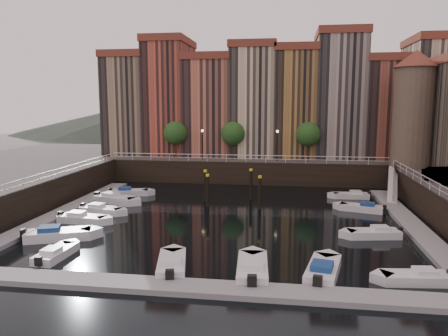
% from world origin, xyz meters
% --- Properties ---
extents(ground, '(200.00, 200.00, 0.00)m').
position_xyz_m(ground, '(0.00, 0.00, 0.00)').
color(ground, black).
rests_on(ground, ground).
extents(quay_far, '(80.00, 20.00, 3.00)m').
position_xyz_m(quay_far, '(0.00, 26.00, 1.50)').
color(quay_far, black).
rests_on(quay_far, ground).
extents(dock_left, '(2.00, 28.00, 0.35)m').
position_xyz_m(dock_left, '(-16.20, -1.00, 0.17)').
color(dock_left, gray).
rests_on(dock_left, ground).
extents(dock_right, '(2.00, 28.00, 0.35)m').
position_xyz_m(dock_right, '(16.20, -1.00, 0.17)').
color(dock_right, gray).
rests_on(dock_right, ground).
extents(dock_near, '(30.00, 2.00, 0.35)m').
position_xyz_m(dock_near, '(0.00, -17.00, 0.17)').
color(dock_near, gray).
rests_on(dock_near, ground).
extents(mountains, '(145.00, 100.00, 18.00)m').
position_xyz_m(mountains, '(1.72, 110.00, 7.92)').
color(mountains, '#2D382D').
rests_on(mountains, ground).
extents(far_terrace, '(48.70, 10.30, 17.50)m').
position_xyz_m(far_terrace, '(3.31, 23.50, 10.95)').
color(far_terrace, '#967C5F').
rests_on(far_terrace, quay_far).
extents(corner_tower, '(5.20, 5.20, 13.80)m').
position_xyz_m(corner_tower, '(20.00, 14.50, 10.19)').
color(corner_tower, '#6B5B4C').
rests_on(corner_tower, quay_right).
extents(promenade_trees, '(21.20, 3.20, 5.20)m').
position_xyz_m(promenade_trees, '(-1.33, 18.20, 6.58)').
color(promenade_trees, black).
rests_on(promenade_trees, quay_far).
extents(street_lamps, '(10.36, 0.36, 4.18)m').
position_xyz_m(street_lamps, '(-1.00, 17.20, 5.90)').
color(street_lamps, black).
rests_on(street_lamps, quay_far).
extents(railings, '(36.08, 34.04, 0.52)m').
position_xyz_m(railings, '(0.00, 4.88, 3.79)').
color(railings, white).
rests_on(railings, ground).
extents(gangway, '(2.78, 8.32, 3.73)m').
position_xyz_m(gangway, '(17.10, 10.00, 1.92)').
color(gangway, white).
rests_on(gangway, ground).
extents(mooring_pilings, '(6.50, 4.85, 3.78)m').
position_xyz_m(mooring_pilings, '(-0.54, 4.85, 1.65)').
color(mooring_pilings, black).
rests_on(mooring_pilings, ground).
extents(boat_left_0, '(5.33, 3.52, 1.20)m').
position_xyz_m(boat_left_0, '(-12.57, -9.24, 0.41)').
color(boat_left_0, silver).
rests_on(boat_left_0, ground).
extents(boat_left_1, '(4.68, 2.08, 1.06)m').
position_xyz_m(boat_left_1, '(-12.94, -4.25, 0.36)').
color(boat_left_1, silver).
rests_on(boat_left_1, ground).
extents(boat_left_2, '(4.56, 2.39, 1.02)m').
position_xyz_m(boat_left_2, '(-12.62, -0.86, 0.34)').
color(boat_left_2, silver).
rests_on(boat_left_2, ground).
extents(boat_left_3, '(5.27, 3.22, 1.18)m').
position_xyz_m(boat_left_3, '(-13.05, 3.68, 0.40)').
color(boat_left_3, silver).
rests_on(boat_left_3, ground).
extents(boat_left_4, '(4.62, 2.47, 1.03)m').
position_xyz_m(boat_left_4, '(-12.94, 7.65, 0.35)').
color(boat_left_4, silver).
rests_on(boat_left_4, ground).
extents(boat_right_0, '(4.27, 1.94, 0.96)m').
position_xyz_m(boat_right_0, '(13.19, -13.99, 0.32)').
color(boat_right_0, silver).
rests_on(boat_right_0, ground).
extents(boat_right_1, '(4.47, 2.29, 1.00)m').
position_xyz_m(boat_right_1, '(12.41, -5.06, 0.34)').
color(boat_right_1, silver).
rests_on(boat_right_1, ground).
extents(boat_right_3, '(4.50, 2.74, 1.01)m').
position_xyz_m(boat_right_3, '(12.89, 3.64, 0.34)').
color(boat_right_3, silver).
rests_on(boat_right_3, ground).
extents(boat_right_4, '(4.12, 1.69, 0.94)m').
position_xyz_m(boat_right_4, '(12.68, 9.71, 0.32)').
color(boat_right_4, silver).
rests_on(boat_right_4, ground).
extents(boat_near_0, '(1.68, 4.12, 0.94)m').
position_xyz_m(boat_near_0, '(-10.51, -13.17, 0.32)').
color(boat_near_0, silver).
rests_on(boat_near_0, ground).
extents(boat_near_1, '(2.67, 4.93, 1.10)m').
position_xyz_m(boat_near_1, '(-1.91, -14.16, 0.37)').
color(boat_near_1, silver).
rests_on(boat_near_1, ground).
extents(boat_near_2, '(2.23, 5.26, 1.19)m').
position_xyz_m(boat_near_2, '(3.31, -14.23, 0.40)').
color(boat_near_2, silver).
rests_on(boat_near_2, ground).
extents(boat_near_3, '(2.71, 5.08, 1.14)m').
position_xyz_m(boat_near_3, '(7.66, -13.83, 0.38)').
color(boat_near_3, silver).
rests_on(boat_near_3, ground).
extents(car_b, '(2.71, 4.73, 1.47)m').
position_xyz_m(car_b, '(20.02, 3.44, 3.74)').
color(car_b, gray).
rests_on(car_b, quay_right).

